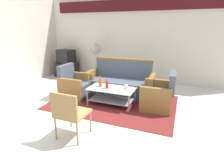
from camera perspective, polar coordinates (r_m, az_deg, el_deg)
ground_plane at (r=3.84m, az=-5.19°, el=-12.30°), size 14.00×14.00×0.00m
wall_back at (r=6.26m, az=7.41°, el=12.78°), size 6.52×0.19×2.80m
rug at (r=4.53m, az=0.37°, el=-7.52°), size 2.95×2.01×0.01m
couch at (r=4.97m, az=2.75°, el=-1.59°), size 1.82×0.80×0.96m
armchair_left at (r=4.89m, az=-11.36°, el=-2.52°), size 0.70×0.76×0.85m
armchair_right at (r=4.28m, az=14.33°, el=-5.43°), size 0.73×0.79×0.85m
coffee_table at (r=4.34m, az=-0.20°, el=-4.83°), size 1.10×0.60×0.40m
bottle_red at (r=4.28m, az=-1.60°, el=-1.96°), size 0.07×0.07×0.23m
bottle_orange at (r=4.42m, az=-3.68°, el=-1.24°), size 0.08×0.08×0.26m
cup at (r=4.25m, az=4.50°, el=-2.62°), size 0.08×0.08×0.10m
tv_stand at (r=7.03m, az=-13.98°, el=2.77°), size 0.80×0.50×0.52m
television at (r=6.94m, az=-14.24°, el=6.79°), size 0.69×0.57×0.48m
pedestal_fan at (r=6.32m, az=-5.10°, el=8.67°), size 0.36×0.36×1.27m
wicker_chair at (r=3.06m, az=-13.24°, el=-10.04°), size 0.49×0.49×0.84m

